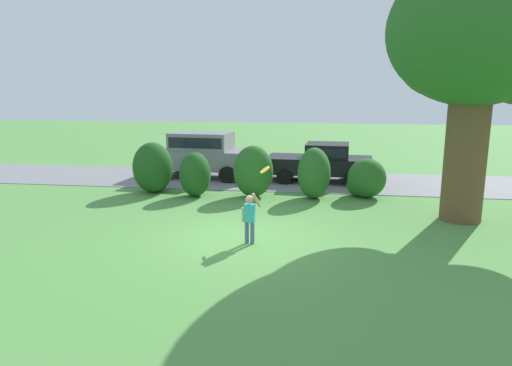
# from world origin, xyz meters

# --- Properties ---
(ground_plane) EXTENTS (80.00, 80.00, 0.00)m
(ground_plane) POSITION_xyz_m (0.00, 0.00, 0.00)
(ground_plane) COLOR #518E42
(driveway_strip) EXTENTS (28.00, 4.40, 0.02)m
(driveway_strip) POSITION_xyz_m (0.00, 7.51, 0.01)
(driveway_strip) COLOR slate
(driveway_strip) RESTS_ON ground
(oak_tree_large) EXTENTS (5.05, 4.74, 7.26)m
(oak_tree_large) POSITION_xyz_m (6.10, 2.64, 4.96)
(oak_tree_large) COLOR brown
(oak_tree_large) RESTS_ON ground
(shrub_near_tree) EXTENTS (1.44, 1.43, 1.83)m
(shrub_near_tree) POSITION_xyz_m (-4.09, 4.73, 0.83)
(shrub_near_tree) COLOR #1E511C
(shrub_near_tree) RESTS_ON ground
(shrub_centre_left) EXTENTS (1.09, 1.22, 1.56)m
(shrub_centre_left) POSITION_xyz_m (-2.42, 4.31, 0.78)
(shrub_centre_left) COLOR #1E511C
(shrub_centre_left) RESTS_ON ground
(shrub_centre) EXTENTS (1.39, 1.18, 1.80)m
(shrub_centre) POSITION_xyz_m (-0.39, 4.53, 0.90)
(shrub_centre) COLOR #286023
(shrub_centre) RESTS_ON ground
(shrub_centre_right) EXTENTS (1.12, 1.34, 1.76)m
(shrub_centre_right) POSITION_xyz_m (1.71, 4.57, 0.88)
(shrub_centre_right) COLOR #286023
(shrub_centre_right) RESTS_ON ground
(shrub_far_end) EXTENTS (1.33, 1.23, 1.36)m
(shrub_far_end) POSITION_xyz_m (3.47, 5.01, 0.62)
(shrub_far_end) COLOR #286023
(shrub_far_end) RESTS_ON ground
(parked_sedan) EXTENTS (4.49, 2.27, 1.56)m
(parked_sedan) POSITION_xyz_m (1.95, 7.61, 0.85)
(parked_sedan) COLOR black
(parked_sedan) RESTS_ON ground
(parked_suv) EXTENTS (4.83, 2.38, 1.92)m
(parked_suv) POSITION_xyz_m (-3.08, 7.73, 1.08)
(parked_suv) COLOR gray
(parked_suv) RESTS_ON ground
(child_thrower) EXTENTS (0.46, 0.25, 1.29)m
(child_thrower) POSITION_xyz_m (0.27, -0.41, 0.72)
(child_thrower) COLOR #4C608C
(child_thrower) RESTS_ON ground
(frisbee) EXTENTS (0.27, 0.28, 0.21)m
(frisbee) POSITION_xyz_m (0.52, 0.52, 1.68)
(frisbee) COLOR yellow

